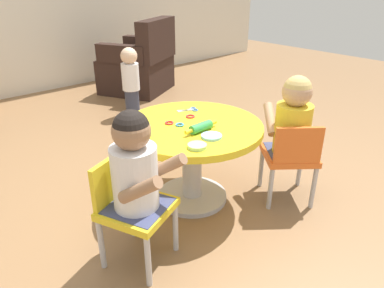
# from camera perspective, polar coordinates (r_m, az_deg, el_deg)

# --- Properties ---
(ground_plane) EXTENTS (10.00, 10.00, 0.00)m
(ground_plane) POSITION_cam_1_polar(r_m,az_deg,el_deg) (2.32, -0.00, -8.55)
(ground_plane) COLOR olive
(craft_table) EXTENTS (0.83, 0.83, 0.51)m
(craft_table) POSITION_cam_1_polar(r_m,az_deg,el_deg) (2.13, -0.00, -0.11)
(craft_table) COLOR silver
(craft_table) RESTS_ON ground
(child_chair_left) EXTENTS (0.39, 0.39, 0.54)m
(child_chair_left) POSITION_cam_1_polar(r_m,az_deg,el_deg) (1.74, -9.67, -9.66)
(child_chair_left) COLOR #B7B7BC
(child_chair_left) RESTS_ON ground
(seated_child_left) EXTENTS (0.38, 0.42, 0.51)m
(seated_child_left) POSITION_cam_1_polar(r_m,az_deg,el_deg) (1.60, -9.08, -3.40)
(seated_child_left) COLOR #3F4772
(seated_child_left) RESTS_ON ground
(child_chair_right) EXTENTS (0.42, 0.42, 0.54)m
(child_chair_right) POSITION_cam_1_polar(r_m,az_deg,el_deg) (2.23, 15.46, -1.89)
(child_chair_right) COLOR #B7B7BC
(child_chair_right) RESTS_ON ground
(seated_child_right) EXTENTS (0.43, 0.44, 0.51)m
(seated_child_right) POSITION_cam_1_polar(r_m,az_deg,el_deg) (2.18, 15.85, 3.90)
(seated_child_right) COLOR #3F4772
(seated_child_right) RESTS_ON ground
(armchair_dark) EXTENTS (0.96, 0.96, 0.85)m
(armchair_dark) POSITION_cam_1_polar(r_m,az_deg,el_deg) (4.41, -8.33, 12.25)
(armchair_dark) COLOR black
(armchair_dark) RESTS_ON ground
(toddler_standing) EXTENTS (0.17, 0.17, 0.67)m
(toddler_standing) POSITION_cam_1_polar(r_m,az_deg,el_deg) (3.61, -9.75, 10.06)
(toddler_standing) COLOR #33384C
(toddler_standing) RESTS_ON ground
(rolling_pin) EXTENTS (0.23, 0.05, 0.05)m
(rolling_pin) POSITION_cam_1_polar(r_m,az_deg,el_deg) (1.97, 1.45, 2.72)
(rolling_pin) COLOR green
(rolling_pin) RESTS_ON craft_table
(craft_scissors) EXTENTS (0.14, 0.10, 0.01)m
(craft_scissors) POSITION_cam_1_polar(r_m,az_deg,el_deg) (2.30, -0.28, 5.48)
(craft_scissors) COLOR silver
(craft_scissors) RESTS_ON craft_table
(playdough_blob_0) EXTENTS (0.10, 0.10, 0.02)m
(playdough_blob_0) POSITION_cam_1_polar(r_m,az_deg,el_deg) (1.79, 0.83, -0.33)
(playdough_blob_0) COLOR #B2E58C
(playdough_blob_0) RESTS_ON craft_table
(playdough_blob_1) EXTENTS (0.11, 0.11, 0.01)m
(playdough_blob_1) POSITION_cam_1_polar(r_m,az_deg,el_deg) (1.91, 3.14, 1.25)
(playdough_blob_1) COLOR #8CCCF2
(playdough_blob_1) RESTS_ON craft_table
(cookie_cutter_0) EXTENTS (0.05, 0.05, 0.01)m
(cookie_cutter_0) POSITION_cam_1_polar(r_m,az_deg,el_deg) (2.06, -1.98, 3.08)
(cookie_cutter_0) COLOR #3F99D8
(cookie_cutter_0) RESTS_ON craft_table
(cookie_cutter_1) EXTENTS (0.06, 0.06, 0.01)m
(cookie_cutter_1) POSITION_cam_1_polar(r_m,az_deg,el_deg) (2.18, -0.27, 4.43)
(cookie_cutter_1) COLOR red
(cookie_cutter_1) RESTS_ON craft_table
(cookie_cutter_2) EXTENTS (0.05, 0.05, 0.01)m
(cookie_cutter_2) POSITION_cam_1_polar(r_m,az_deg,el_deg) (2.09, -3.65, 3.39)
(cookie_cutter_2) COLOR red
(cookie_cutter_2) RESTS_ON craft_table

